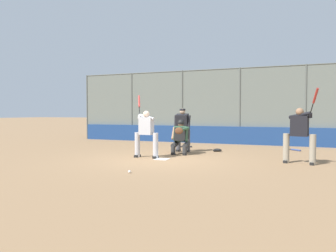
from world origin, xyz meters
TOP-DOWN VIEW (x-y plane):
  - ground_plane at (0.00, 0.00)m, footprint 160.00×160.00m
  - home_plate_marker at (0.00, 0.00)m, footprint 0.43×0.43m
  - backstop_fence at (0.00, -6.20)m, footprint 14.82×0.08m
  - padding_wall at (0.00, -6.10)m, footprint 14.45×0.18m
  - bleachers_beyond at (2.81, -9.06)m, footprint 10.32×3.05m
  - batter_at_plate at (0.65, -0.15)m, footprint 0.99×0.65m
  - catcher_behind_plate at (-0.12, -1.44)m, footprint 0.68×0.79m
  - umpire_home at (0.05, -2.19)m, footprint 0.69×0.42m
  - batter_on_deck at (-4.17, -0.64)m, footprint 0.95×0.77m
  - spare_bat_near_backstop at (0.51, -3.79)m, footprint 0.83×0.39m
  - spare_bat_by_padding at (-4.00, -4.25)m, footprint 0.65×0.62m
  - fielding_glove_on_dirt at (-1.18, -2.76)m, footprint 0.34×0.26m
  - baseball_loose at (-0.20, 2.57)m, footprint 0.07×0.07m

SIDE VIEW (x-z plane):
  - ground_plane at x=0.00m, z-range 0.00..0.00m
  - home_plate_marker at x=0.00m, z-range 0.00..0.01m
  - spare_bat_by_padding at x=-4.00m, z-range 0.00..0.07m
  - spare_bat_near_backstop at x=0.51m, z-range 0.00..0.07m
  - baseball_loose at x=-0.20m, z-range 0.00..0.07m
  - fielding_glove_on_dirt at x=-1.18m, z-range 0.00..0.12m
  - padding_wall at x=0.00m, z-range 0.00..0.85m
  - bleachers_beyond at x=2.81m, z-range -0.31..1.49m
  - catcher_behind_plate at x=-0.12m, z-range 0.02..1.30m
  - batter_at_plate at x=0.65m, z-range -0.21..1.93m
  - umpire_home at x=0.05m, z-range 0.06..1.75m
  - batter_on_deck at x=-4.17m, z-range -0.20..2.02m
  - backstop_fence at x=0.00m, z-range 0.09..3.79m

